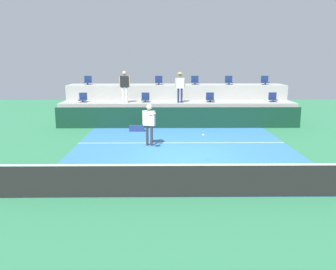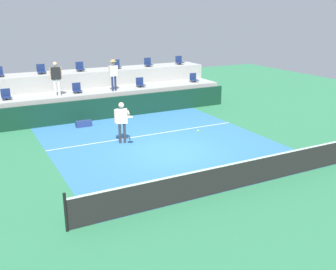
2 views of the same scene
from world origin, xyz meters
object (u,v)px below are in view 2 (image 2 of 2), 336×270
(stadium_chair_lower_far_left, at_px, (6,95))
(stadium_chair_lower_far_right, at_px, (194,78))
(stadium_chair_lower_left, at_px, (77,89))
(spectator_with_hat, at_px, (113,72))
(stadium_chair_upper_left, at_px, (41,70))
(tennis_ball, at_px, (198,131))
(spectator_leaning_on_rail, at_px, (56,76))
(equipment_bag, at_px, (84,124))
(stadium_chair_upper_far_right, at_px, (179,61))
(stadium_chair_upper_mid_right, at_px, (117,65))
(stadium_chair_upper_right, at_px, (148,63))
(tennis_player, at_px, (122,118))
(stadium_chair_upper_mid_left, at_px, (80,67))
(stadium_chair_lower_right, at_px, (140,83))

(stadium_chair_lower_far_left, relative_size, stadium_chair_lower_far_right, 1.00)
(stadium_chair_lower_left, distance_m, spectator_with_hat, 2.11)
(stadium_chair_upper_left, distance_m, tennis_ball, 10.79)
(spectator_leaning_on_rail, bearing_deg, stadium_chair_lower_far_right, 2.66)
(stadium_chair_upper_left, distance_m, equipment_bag, 4.63)
(stadium_chair_lower_far_left, relative_size, spectator_with_hat, 0.31)
(spectator_leaning_on_rail, xyz_separation_m, spectator_with_hat, (3.02, 0.00, -0.04))
(stadium_chair_lower_far_right, distance_m, stadium_chair_upper_far_right, 1.99)
(stadium_chair_upper_mid_right, height_order, spectator_leaning_on_rail, spectator_leaning_on_rail)
(stadium_chair_lower_far_left, xyz_separation_m, equipment_bag, (3.14, -2.15, -1.31))
(stadium_chair_upper_right, distance_m, tennis_player, 8.56)
(stadium_chair_upper_mid_left, bearing_deg, tennis_ball, -80.67)
(stadium_chair_lower_right, relative_size, spectator_leaning_on_rail, 0.30)
(stadium_chair_lower_left, relative_size, tennis_player, 0.29)
(stadium_chair_upper_mid_right, xyz_separation_m, spectator_with_hat, (-1.00, -2.18, -0.06))
(tennis_player, bearing_deg, stadium_chair_upper_right, 57.57)
(stadium_chair_upper_far_right, height_order, tennis_player, stadium_chair_upper_far_right)
(stadium_chair_lower_far_right, relative_size, stadium_chair_upper_mid_right, 1.00)
(stadium_chair_lower_far_right, xyz_separation_m, spectator_with_hat, (-5.24, -0.38, 0.79))
(stadium_chair_upper_far_right, height_order, spectator_leaning_on_rail, spectator_leaning_on_rail)
(stadium_chair_lower_left, xyz_separation_m, stadium_chair_upper_right, (4.96, 1.80, 0.85))
(stadium_chair_upper_left, bearing_deg, stadium_chair_lower_far_left, -139.11)
(equipment_bag, bearing_deg, stadium_chair_upper_far_right, 27.77)
(stadium_chair_upper_left, bearing_deg, stadium_chair_upper_mid_left, 0.00)
(stadium_chair_upper_left, distance_m, stadium_chair_upper_mid_left, 2.14)
(stadium_chair_lower_far_right, relative_size, stadium_chair_upper_far_right, 1.00)
(stadium_chair_upper_right, height_order, stadium_chair_upper_far_right, same)
(spectator_with_hat, bearing_deg, stadium_chair_upper_left, 146.71)
(stadium_chair_lower_left, distance_m, stadium_chair_upper_mid_left, 2.12)
(stadium_chair_upper_far_right, xyz_separation_m, tennis_ball, (-4.78, -10.03, -1.26))
(stadium_chair_lower_left, bearing_deg, stadium_chair_upper_far_right, 14.13)
(stadium_chair_upper_mid_left, height_order, stadium_chair_upper_far_right, same)
(stadium_chair_lower_far_left, relative_size, tennis_player, 0.29)
(stadium_chair_lower_left, bearing_deg, equipment_bag, -99.21)
(stadium_chair_upper_left, distance_m, stadium_chair_upper_right, 6.38)
(stadium_chair_upper_mid_left, bearing_deg, stadium_chair_lower_right, -31.83)
(spectator_with_hat, bearing_deg, stadium_chair_upper_mid_right, 65.50)
(stadium_chair_lower_left, height_order, stadium_chair_upper_right, stadium_chair_upper_right)
(stadium_chair_upper_mid_left, relative_size, spectator_leaning_on_rail, 0.30)
(stadium_chair_lower_far_left, distance_m, stadium_chair_lower_far_right, 10.64)
(stadium_chair_lower_right, xyz_separation_m, spectator_with_hat, (-1.71, -0.38, 0.79))
(stadium_chair_lower_far_left, bearing_deg, stadium_chair_lower_right, 0.00)
(stadium_chair_lower_right, relative_size, stadium_chair_upper_right, 1.00)
(tennis_player, xyz_separation_m, tennis_ball, (1.95, -2.87, -0.03))
(tennis_ball, bearing_deg, stadium_chair_lower_right, 81.35)
(stadium_chair_upper_mid_left, height_order, spectator_with_hat, spectator_with_hat)
(stadium_chair_upper_far_right, relative_size, spectator_leaning_on_rail, 0.30)
(stadium_chair_upper_mid_right, xyz_separation_m, stadium_chair_upper_right, (2.05, 0.00, 0.00))
(stadium_chair_upper_left, bearing_deg, spectator_with_hat, -33.29)
(stadium_chair_lower_left, distance_m, stadium_chair_upper_left, 2.44)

